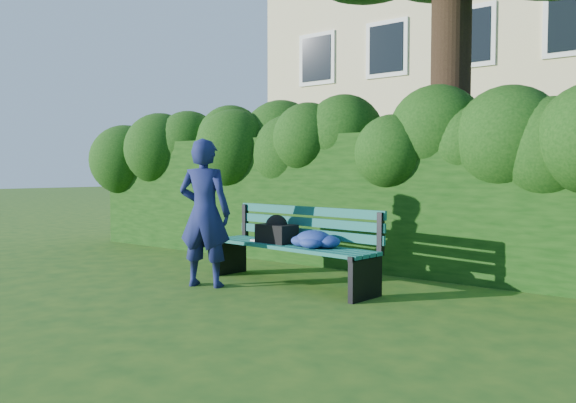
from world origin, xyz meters
The scene contains 5 objects.
ground centered at (0.00, 0.00, 0.00)m, with size 80.00×80.00×0.00m, color #214B16.
apartment_building centered at (0.00, 13.99, 6.00)m, with size 16.00×8.08×12.00m.
hedge centered at (0.00, 2.20, 0.90)m, with size 10.00×1.00×1.80m.
park_bench centered at (0.17, 0.52, 0.50)m, with size 2.26×0.81×0.89m.
man_reading centered at (-0.62, -0.14, 0.83)m, with size 0.61×0.40×1.66m, color #171D50.
Camera 1 is at (3.94, -4.58, 1.29)m, focal length 35.00 mm.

